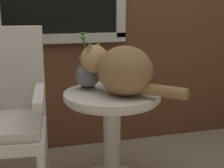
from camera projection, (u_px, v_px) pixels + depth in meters
wicker_side_table at (112, 123)px, 1.98m from camera, size 0.57×0.57×0.61m
cat at (121, 69)px, 1.85m from camera, size 0.50×0.52×0.29m
pewter_vase_with_ivy at (88, 73)px, 1.98m from camera, size 0.15×0.15×0.34m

